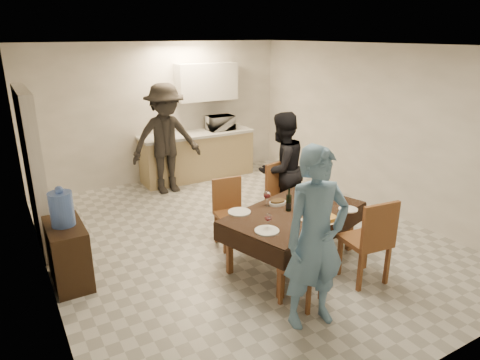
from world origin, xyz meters
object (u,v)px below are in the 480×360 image
object	(u,v)px
dining_table	(294,214)
person_near	(316,239)
console	(68,254)
water_pitcher	(320,199)
wine_bottle	(289,200)
savoury_tart	(321,219)
water_jug	(62,209)
person_far	(281,169)
person_kitchen	(166,139)
microwave	(221,123)

from	to	relation	value
dining_table	person_near	xyz separation A→B (m)	(-0.55, -1.05, 0.25)
console	water_pitcher	distance (m)	3.04
wine_bottle	person_near	xyz separation A→B (m)	(-0.50, -1.10, 0.08)
savoury_tart	person_near	world-z (taller)	person_near
water_jug	person_far	xyz separation A→B (m)	(3.06, 0.14, -0.07)
water_jug	person_kitchen	distance (m)	3.07
water_pitcher	person_near	bearing A→B (deg)	-131.99
wine_bottle	person_near	bearing A→B (deg)	-114.44
dining_table	person_kitchen	size ratio (longest dim) A/B	1.01
dining_table	console	distance (m)	2.68
microwave	wine_bottle	bearing A→B (deg)	75.17
dining_table	microwave	bearing A→B (deg)	58.83
water_pitcher	person_kitchen	xyz separation A→B (m)	(-0.78, 3.22, 0.18)
dining_table	person_near	distance (m)	1.21
dining_table	wine_bottle	world-z (taller)	wine_bottle
savoury_tart	microwave	xyz separation A→B (m)	(0.79, 4.00, 0.35)
person_near	person_kitchen	bearing A→B (deg)	97.27
wine_bottle	water_pitcher	size ratio (longest dim) A/B	1.28
console	savoury_tart	xyz separation A→B (m)	(2.61, -1.29, 0.35)
wine_bottle	water_pitcher	xyz separation A→B (m)	(0.40, -0.10, -0.03)
wine_bottle	person_far	size ratio (longest dim) A/B	0.17
water_pitcher	person_far	distance (m)	1.12
console	water_pitcher	world-z (taller)	water_pitcher
dining_table	person_kitchen	distance (m)	3.21
person_near	water_pitcher	bearing A→B (deg)	56.98
dining_table	person_kitchen	xyz separation A→B (m)	(-0.43, 3.17, 0.32)
water_pitcher	person_near	xyz separation A→B (m)	(-0.90, -1.00, 0.11)
person_near	water_jug	bearing A→B (deg)	143.86
water_jug	wine_bottle	bearing A→B (deg)	-19.35
microwave	person_kitchen	xyz separation A→B (m)	(-1.32, -0.45, -0.08)
savoury_tart	person_kitchen	bearing A→B (deg)	98.43
person_near	person_kitchen	size ratio (longest dim) A/B	0.93
console	person_far	world-z (taller)	person_far
water_jug	person_kitchen	bearing A→B (deg)	47.29
person_far	savoury_tart	bearing A→B (deg)	62.42
water_jug	wine_bottle	xyz separation A→B (m)	(2.46, -0.86, -0.09)
water_pitcher	microwave	world-z (taller)	microwave
wine_bottle	person_near	distance (m)	1.21
person_far	person_near	bearing A→B (deg)	52.24
person_near	wine_bottle	bearing A→B (deg)	74.52
dining_table	microwave	xyz separation A→B (m)	(0.89, 3.62, 0.40)
water_pitcher	person_kitchen	bearing A→B (deg)	103.55
person_far	person_kitchen	bearing A→B (deg)	-75.36
water_jug	person_far	world-z (taller)	person_far
water_jug	microwave	world-z (taller)	microwave
dining_table	person_near	world-z (taller)	person_near
microwave	water_pitcher	bearing A→B (deg)	81.56
water_pitcher	person_far	size ratio (longest dim) A/B	0.13
water_pitcher	person_near	size ratio (longest dim) A/B	0.12
wine_bottle	person_far	world-z (taller)	person_far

